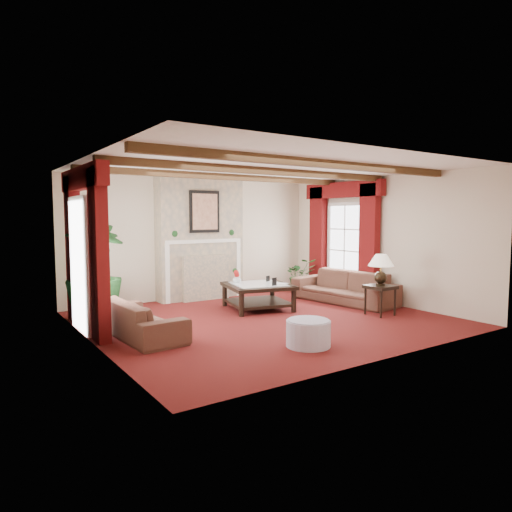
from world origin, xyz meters
TOP-DOWN VIEW (x-y plane):
  - floor at (0.00, 0.00)m, footprint 6.00×6.00m
  - ceiling at (0.00, 0.00)m, footprint 6.00×6.00m
  - back_wall at (0.00, 2.75)m, footprint 6.00×0.02m
  - left_wall at (-3.00, 0.00)m, footprint 0.02×5.50m
  - right_wall at (3.00, 0.00)m, footprint 0.02×5.50m
  - ceiling_beams at (0.00, 0.00)m, footprint 6.00×3.00m
  - fireplace at (0.00, 2.55)m, footprint 2.00×0.52m
  - french_door_left at (-2.97, 1.00)m, footprint 0.10×1.10m
  - french_door_right at (2.97, 1.00)m, footprint 0.10×1.10m
  - curtains_left at (-2.86, 1.00)m, footprint 0.20×2.40m
  - curtains_right at (2.86, 1.00)m, footprint 0.20×2.40m
  - sofa_left at (-2.27, 0.14)m, footprint 1.99×0.81m
  - sofa_right at (2.33, 0.38)m, footprint 2.47×1.29m
  - potted_palm at (-2.55, 1.70)m, footprint 1.79×2.24m
  - small_plant at (2.44, 1.98)m, footprint 1.24×1.28m
  - coffee_table at (0.40, 0.83)m, footprint 1.47×1.47m
  - side_table at (1.99, -0.90)m, footprint 0.60×0.60m
  - ottoman at (-0.48, -1.74)m, footprint 0.64×0.64m
  - table_lamp at (1.99, -0.90)m, footprint 0.47×0.47m
  - flower_vase at (0.12, 1.19)m, footprint 0.29×0.29m
  - book at (0.68, 0.52)m, footprint 0.21×0.17m
  - photo_frame_a at (0.52, 0.45)m, footprint 0.12×0.05m
  - photo_frame_b at (0.75, 0.98)m, footprint 0.10×0.04m

SIDE VIEW (x-z plane):
  - floor at x=0.00m, z-range 0.00..0.00m
  - ottoman at x=-0.48m, z-range 0.00..0.37m
  - coffee_table at x=0.40m, z-range 0.00..0.50m
  - side_table at x=1.99m, z-range 0.00..0.56m
  - small_plant at x=2.44m, z-range 0.00..0.64m
  - sofa_left at x=-2.27m, z-range 0.00..0.75m
  - sofa_right at x=2.33m, z-range 0.00..0.89m
  - potted_palm at x=-2.55m, z-range 0.00..1.01m
  - photo_frame_b at x=0.75m, z-range 0.50..0.63m
  - photo_frame_a at x=0.52m, z-range 0.50..0.66m
  - flower_vase at x=0.12m, z-range 0.50..0.67m
  - book at x=0.68m, z-range 0.50..0.77m
  - table_lamp at x=1.99m, z-range 0.56..1.16m
  - back_wall at x=0.00m, z-range 0.00..2.70m
  - left_wall at x=-3.00m, z-range 0.00..2.70m
  - right_wall at x=3.00m, z-range 0.00..2.70m
  - french_door_left at x=-2.97m, z-range 1.05..3.21m
  - french_door_right at x=2.97m, z-range 1.05..3.21m
  - curtains_left at x=-2.86m, z-range 1.28..3.83m
  - curtains_right at x=2.86m, z-range 1.28..3.83m
  - ceiling_beams at x=0.00m, z-range 2.58..2.70m
  - ceiling at x=0.00m, z-range 2.70..2.70m
  - fireplace at x=0.00m, z-range 1.35..4.05m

